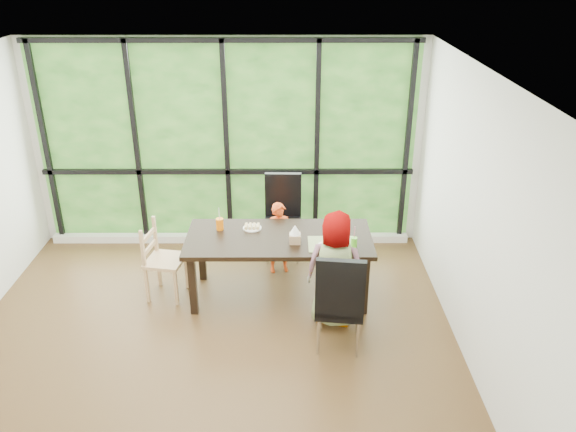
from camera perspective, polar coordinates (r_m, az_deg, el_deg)
The scene contains 22 objects.
ground at distance 6.05m, azimuth -7.53°, elevation -12.02°, with size 5.00×5.00×0.00m, color black.
back_wall at distance 7.43m, azimuth -6.09°, elevation 7.11°, with size 5.00×5.00×0.00m, color silver.
foliage_backdrop at distance 7.41m, azimuth -6.11°, elevation 7.07°, with size 4.80×0.02×2.65m, color #1F4818.
window_mullions at distance 7.37m, azimuth -6.13°, elevation 6.97°, with size 4.80×0.06×2.65m, color black, non-canonical shape.
window_sill at distance 7.84m, azimuth -5.73°, elevation -2.19°, with size 4.80×0.12×0.10m, color silver.
dining_table at distance 6.48m, azimuth -0.89°, elevation -5.03°, with size 2.05×0.92×0.75m, color black.
chair_window_leather at distance 7.20m, azimuth -0.52°, elevation -0.30°, with size 0.46×0.46×1.08m, color black.
chair_interior_leather at distance 5.64m, azimuth 5.20°, elevation -8.21°, with size 0.46×0.46×1.08m, color black.
chair_end_beech at distance 6.59m, azimuth -12.12°, elevation -4.35°, with size 0.42×0.40×0.90m, color tan.
child_toddler at distance 6.93m, azimuth -0.84°, elevation -2.18°, with size 0.33×0.22×0.90m, color #DD4615.
child_older at distance 5.93m, azimuth 4.92°, elevation -5.34°, with size 0.62×0.40×1.27m, color slate.
placemat at distance 6.16m, azimuth 4.39°, elevation -2.81°, with size 0.51×0.37×0.01m, color tan.
plate_far at distance 6.49m, azimuth -3.59°, elevation -1.21°, with size 0.21×0.21×0.01m, color white.
plate_near at distance 6.11m, azimuth 3.97°, elevation -2.99°, with size 0.22×0.22×0.01m, color white.
orange_cup at distance 6.48m, azimuth -6.81°, elevation -0.80°, with size 0.08×0.08×0.13m, color orange.
green_cup at distance 6.11m, azimuth 6.58°, elevation -2.61°, with size 0.07×0.07×0.11m, color #5ECB2D.
tissue_box at distance 6.15m, azimuth 0.70°, elevation -2.25°, with size 0.12×0.12×0.10m, color tan.
crepe_rolls_far at distance 6.48m, azimuth -3.59°, elevation -1.01°, with size 0.20×0.12×0.04m, color tan, non-canonical shape.
crepe_rolls_near at distance 6.10m, azimuth 3.98°, elevation -2.78°, with size 0.15×0.12×0.04m, color tan, non-canonical shape.
straw_white at distance 6.43m, azimuth -6.86°, elevation 0.06°, with size 0.01×0.01×0.20m, color white.
straw_pink at distance 6.07m, azimuth 6.63°, elevation -1.83°, with size 0.01×0.01×0.20m, color pink.
tissue at distance 6.11m, azimuth 0.70°, elevation -1.36°, with size 0.12×0.12×0.11m, color white.
Camera 1 is at (0.76, -4.77, 3.64)m, focal length 35.69 mm.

